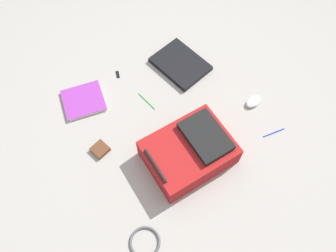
{
  "coord_description": "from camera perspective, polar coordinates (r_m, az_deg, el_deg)",
  "views": [
    {
      "loc": [
        -0.71,
        0.58,
        1.72
      ],
      "look_at": [
        0.01,
        0.04,
        0.02
      ],
      "focal_mm": 36.37,
      "sensor_mm": 36.0,
      "label": 1
    }
  ],
  "objects": [
    {
      "name": "ground_plane",
      "position": [
        1.95,
        1.02,
        0.05
      ],
      "size": [
        3.58,
        3.58,
        0.0
      ],
      "primitive_type": "plane",
      "color": "gray"
    },
    {
      "name": "backpack",
      "position": [
        1.8,
        3.67,
        -4.23
      ],
      "size": [
        0.37,
        0.47,
        0.17
      ],
      "color": "maroon",
      "rests_on": "ground_plane"
    },
    {
      "name": "laptop",
      "position": [
        2.17,
        2.08,
        10.36
      ],
      "size": [
        0.36,
        0.29,
        0.03
      ],
      "color": "black",
      "rests_on": "ground_plane"
    },
    {
      "name": "book_blue",
      "position": [
        2.08,
        -13.97,
        4.16
      ],
      "size": [
        0.28,
        0.29,
        0.02
      ],
      "color": "silver",
      "rests_on": "ground_plane"
    },
    {
      "name": "computer_mouse",
      "position": [
        2.07,
        14.12,
        3.99
      ],
      "size": [
        0.07,
        0.11,
        0.03
      ],
      "primitive_type": "ellipsoid",
      "rotation": [
        0.0,
        0.0,
        0.03
      ],
      "color": "silver",
      "rests_on": "ground_plane"
    },
    {
      "name": "cable_coil",
      "position": [
        1.74,
        -3.91,
        -18.85
      ],
      "size": [
        0.15,
        0.15,
        0.01
      ],
      "primitive_type": "torus",
      "color": "#4C4C51",
      "rests_on": "ground_plane"
    },
    {
      "name": "pen_black",
      "position": [
        2.03,
        -3.63,
        4.21
      ],
      "size": [
        0.15,
        0.02,
        0.01
      ],
      "primitive_type": "cylinder",
      "rotation": [
        1.57,
        0.0,
        4.8
      ],
      "color": "#198C33",
      "rests_on": "ground_plane"
    },
    {
      "name": "pen_blue",
      "position": [
        2.01,
        17.34,
        -1.05
      ],
      "size": [
        0.04,
        0.13,
        0.01
      ],
      "primitive_type": "cylinder",
      "rotation": [
        1.57,
        0.0,
        -0.26
      ],
      "color": "#1933B2",
      "rests_on": "ground_plane"
    },
    {
      "name": "earbud_pouch",
      "position": [
        1.91,
        -11.31,
        -3.85
      ],
      "size": [
        0.1,
        0.1,
        0.03
      ],
      "primitive_type": "cube",
      "rotation": [
        0.0,
        0.0,
        0.17
      ],
      "color": "#59331E",
      "rests_on": "ground_plane"
    },
    {
      "name": "usb_stick",
      "position": [
        2.16,
        -8.43,
        8.57
      ],
      "size": [
        0.06,
        0.04,
        0.01
      ],
      "primitive_type": "cube",
      "rotation": [
        0.0,
        0.0,
        1.17
      ],
      "color": "black",
      "rests_on": "ground_plane"
    }
  ]
}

